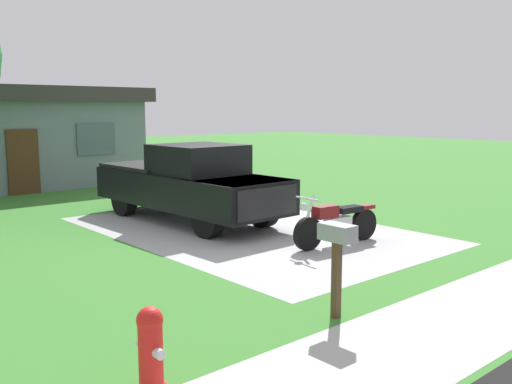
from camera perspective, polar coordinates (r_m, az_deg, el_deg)
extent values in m
plane|color=#3A7C2E|center=(12.86, -0.72, -3.88)|extent=(80.00, 80.00, 0.00)
cube|color=#AAAAAA|center=(12.86, -0.72, -3.87)|extent=(5.44, 8.33, 0.01)
cube|color=#B2B2AD|center=(9.29, 24.32, -9.48)|extent=(36.00, 1.80, 0.01)
cylinder|color=black|center=(11.02, 5.28, -4.24)|extent=(0.67, 0.18, 0.66)
cylinder|color=black|center=(12.08, 10.84, -3.24)|extent=(0.67, 0.18, 0.66)
cube|color=silver|center=(11.53, 8.29, -3.27)|extent=(0.58, 0.31, 0.32)
cube|color=maroon|center=(11.24, 7.04, -1.99)|extent=(0.54, 0.31, 0.24)
cube|color=black|center=(11.69, 9.38, -1.74)|extent=(0.62, 0.33, 0.12)
cube|color=maroon|center=(12.01, 10.89, -1.51)|extent=(0.50, 0.24, 0.08)
cylinder|color=silver|center=(10.95, 5.31, -2.35)|extent=(0.33, 0.09, 0.77)
cylinder|color=silver|center=(10.89, 5.33, -0.70)|extent=(0.10, 0.70, 0.04)
sphere|color=silver|center=(10.84, 4.84, -1.49)|extent=(0.16, 0.16, 0.16)
cylinder|color=black|center=(13.13, 0.72, -1.76)|extent=(0.33, 0.85, 0.84)
cylinder|color=black|center=(12.07, -4.94, -2.69)|extent=(0.33, 0.85, 0.84)
cylinder|color=black|center=(15.81, -8.05, -0.10)|extent=(0.33, 0.85, 0.84)
cylinder|color=black|center=(14.95, -13.21, -0.73)|extent=(0.33, 0.85, 0.84)
cube|color=black|center=(13.92, -6.85, 0.35)|extent=(2.17, 5.66, 0.80)
cube|color=black|center=(12.44, -1.86, 0.84)|extent=(1.96, 1.96, 0.20)
cube|color=black|center=(13.51, -5.91, 3.32)|extent=(1.86, 1.96, 0.70)
cube|color=#3F4C56|center=(12.89, -3.76, 2.66)|extent=(1.70, 0.21, 0.60)
cube|color=black|center=(15.16, -10.32, 1.88)|extent=(1.97, 2.46, 0.50)
cube|color=black|center=(11.80, 1.11, -1.04)|extent=(1.70, 0.15, 0.64)
cylinder|color=red|center=(5.76, -10.60, -16.24)|extent=(0.24, 0.24, 0.70)
sphere|color=red|center=(5.61, -10.71, -12.61)|extent=(0.26, 0.26, 0.26)
cylinder|color=silver|center=(5.83, -11.35, -14.87)|extent=(0.10, 0.12, 0.10)
cylinder|color=silver|center=(5.61, -9.88, -15.80)|extent=(0.10, 0.12, 0.10)
cube|color=#4C3823|center=(7.55, 8.15, -8.53)|extent=(0.10, 0.10, 1.10)
cube|color=gray|center=(7.40, 8.24, -4.08)|extent=(0.26, 0.48, 0.22)
cube|color=#4C2D19|center=(19.57, -22.50, 2.82)|extent=(1.00, 0.08, 2.10)
cube|color=#4C5966|center=(20.46, -15.89, 5.18)|extent=(1.40, 0.06, 1.10)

